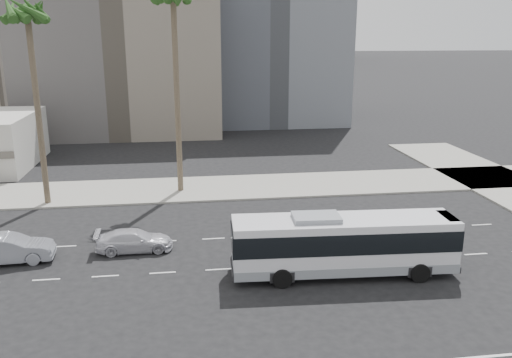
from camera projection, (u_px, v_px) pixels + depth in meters
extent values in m
plane|color=black|center=(273.00, 266.00, 29.11)|extent=(700.00, 700.00, 0.00)
cube|color=gray|center=(241.00, 187.00, 43.88)|extent=(120.00, 7.00, 0.15)
cube|color=#5E5955|center=(123.00, 61.00, 68.06)|extent=(24.00, 18.00, 18.00)
cube|color=#51555D|center=(268.00, 29.00, 76.33)|extent=(20.00, 20.00, 26.00)
cube|color=beige|center=(184.00, 13.00, 261.57)|extent=(42.00, 42.00, 44.00)
cube|color=silver|center=(344.00, 242.00, 27.72)|extent=(11.81, 3.15, 2.62)
cube|color=black|center=(344.00, 236.00, 27.63)|extent=(11.87, 3.21, 1.11)
cube|color=gray|center=(343.00, 263.00, 28.03)|extent=(11.83, 3.19, 0.50)
cube|color=gray|center=(317.00, 218.00, 27.14)|extent=(2.50, 1.73, 0.30)
cube|color=#262628|center=(445.00, 217.00, 28.15)|extent=(0.69, 1.84, 0.30)
cylinder|color=black|center=(420.00, 271.00, 27.33)|extent=(1.01, 0.30, 1.01)
cylinder|color=black|center=(400.00, 252.00, 29.80)|extent=(1.01, 0.30, 1.01)
cylinder|color=black|center=(284.00, 280.00, 26.38)|extent=(1.01, 0.30, 1.01)
cylinder|color=black|center=(275.00, 259.00, 28.85)|extent=(1.01, 0.30, 1.01)
imported|color=silver|center=(134.00, 240.00, 31.05)|extent=(1.91, 4.49, 1.29)
imported|color=gray|center=(9.00, 249.00, 29.44)|extent=(2.03, 4.93, 1.59)
cylinder|color=brown|center=(177.00, 99.00, 40.80)|extent=(0.41, 0.41, 15.03)
cylinder|color=brown|center=(38.00, 114.00, 37.84)|extent=(0.43, 0.43, 13.61)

